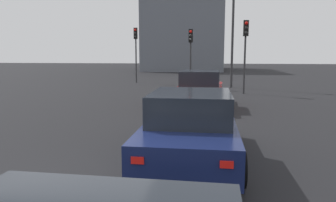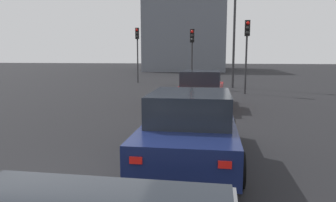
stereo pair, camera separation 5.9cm
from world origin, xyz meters
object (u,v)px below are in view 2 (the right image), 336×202
Objects in this scene: car_red_left_lead at (201,90)px; street_lamp_kerbside at (234,26)px; traffic_light_far_left at (247,41)px; traffic_light_near_right at (137,44)px; car_navy_left_second at (191,127)px; traffic_light_near_left at (192,46)px.

car_red_left_lead is 9.45m from street_lamp_kerbside.
street_lamp_kerbside is (3.45, 0.54, 1.19)m from traffic_light_far_left.
car_red_left_lead is 0.60× the size of street_lamp_kerbside.
traffic_light_near_right reaches higher than car_red_left_lead.
car_navy_left_second is 12.81m from traffic_light_far_left.
traffic_light_near_right is 10.45m from traffic_light_far_left.
street_lamp_kerbside reaches higher than traffic_light_near_right.
car_red_left_lead is at bearing 7.74° from traffic_light_near_left.
traffic_light_near_right is 0.62× the size of street_lamp_kerbside.
street_lamp_kerbside is at bearing 100.51° from traffic_light_near_left.
traffic_light_near_left is at bearing 52.55° from traffic_light_near_right.
traffic_light_near_right is (3.60, 4.75, 0.30)m from traffic_light_near_left.
traffic_light_near_left is 5.96m from traffic_light_near_right.
car_navy_left_second is at bearing 173.57° from street_lamp_kerbside.
street_lamp_kerbside reaches higher than car_red_left_lead.
car_navy_left_second is at bearing 4.70° from traffic_light_near_left.
traffic_light_far_left reaches higher than car_navy_left_second.
traffic_light_near_right is at bearing 28.39° from car_red_left_lead.
car_red_left_lead is at bearing -29.97° from traffic_light_far_left.
traffic_light_far_left is (-6.56, -8.13, -0.14)m from traffic_light_near_right.
car_red_left_lead is 0.96× the size of car_navy_left_second.
car_red_left_lead is 8.43m from traffic_light_near_left.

